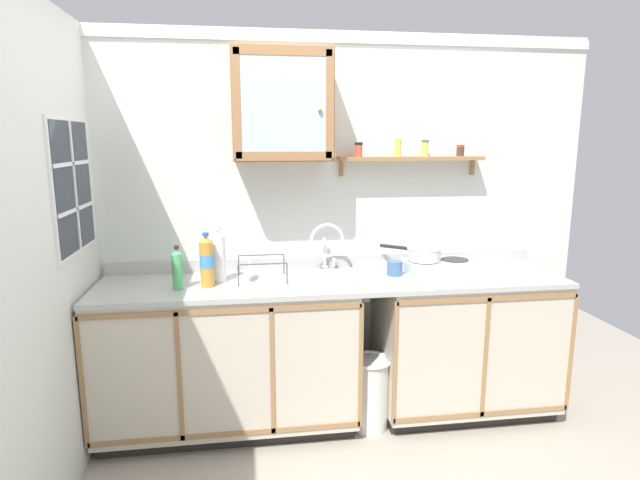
# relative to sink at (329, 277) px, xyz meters

# --- Properties ---
(floor) EXTENTS (5.84, 5.84, 0.00)m
(floor) POSITION_rel_sink_xyz_m (0.03, -0.36, -0.92)
(floor) COLOR #9E9384
(floor) RESTS_ON ground
(back_wall) EXTENTS (3.44, 0.07, 2.40)m
(back_wall) POSITION_rel_sink_xyz_m (0.03, 0.27, 0.29)
(back_wall) COLOR silver
(back_wall) RESTS_ON ground
(side_wall_left) EXTENTS (0.05, 3.41, 2.40)m
(side_wall_left) POSITION_rel_sink_xyz_m (-1.42, -0.66, 0.28)
(side_wall_left) COLOR silver
(side_wall_left) RESTS_ON ground
(lower_cabinet_run) EXTENTS (1.53, 0.60, 0.89)m
(lower_cabinet_run) POSITION_rel_sink_xyz_m (-0.62, -0.04, -0.47)
(lower_cabinet_run) COLOR black
(lower_cabinet_run) RESTS_ON ground
(lower_cabinet_run_right) EXTENTS (1.12, 0.60, 0.89)m
(lower_cabinet_run_right) POSITION_rel_sink_xyz_m (0.88, -0.04, -0.47)
(lower_cabinet_run_right) COLOR black
(lower_cabinet_run_right) RESTS_ON ground
(countertop) EXTENTS (2.80, 0.62, 0.03)m
(countertop) POSITION_rel_sink_xyz_m (0.03, -0.04, -0.02)
(countertop) COLOR #B2B2AD
(countertop) RESTS_ON lower_cabinet_run
(backsplash) EXTENTS (2.80, 0.02, 0.08)m
(backsplash) POSITION_rel_sink_xyz_m (0.03, 0.24, 0.04)
(backsplash) COLOR #B2B2AD
(backsplash) RESTS_ON countertop
(sink) EXTENTS (0.51, 0.44, 0.43)m
(sink) POSITION_rel_sink_xyz_m (0.00, 0.00, 0.00)
(sink) COLOR silver
(sink) RESTS_ON countertop
(hot_plate_stove) EXTENTS (0.43, 0.31, 0.09)m
(hot_plate_stove) POSITION_rel_sink_xyz_m (0.71, -0.02, 0.04)
(hot_plate_stove) COLOR silver
(hot_plate_stove) RESTS_ON countertop
(saucepan) EXTENTS (0.34, 0.30, 0.08)m
(saucepan) POSITION_rel_sink_xyz_m (0.60, 0.01, 0.13)
(saucepan) COLOR silver
(saucepan) RESTS_ON hot_plate_stove
(bottle_opaque_white_0) EXTENTS (0.09, 0.09, 0.33)m
(bottle_opaque_white_0) POSITION_rel_sink_xyz_m (-0.66, -0.00, 0.15)
(bottle_opaque_white_0) COLOR white
(bottle_opaque_white_0) RESTS_ON countertop
(bottle_juice_amber_1) EXTENTS (0.08, 0.08, 0.31)m
(bottle_juice_amber_1) POSITION_rel_sink_xyz_m (-0.72, -0.10, 0.15)
(bottle_juice_amber_1) COLOR gold
(bottle_juice_amber_1) RESTS_ON countertop
(bottle_soda_green_2) EXTENTS (0.06, 0.06, 0.25)m
(bottle_soda_green_2) POSITION_rel_sink_xyz_m (-0.88, -0.13, 0.12)
(bottle_soda_green_2) COLOR #4CB266
(bottle_soda_green_2) RESTS_ON countertop
(dish_rack) EXTENTS (0.30, 0.25, 0.15)m
(dish_rack) POSITION_rel_sink_xyz_m (-0.41, -0.04, 0.02)
(dish_rack) COLOR #B2B2B7
(dish_rack) RESTS_ON countertop
(mug) EXTENTS (0.10, 0.12, 0.09)m
(mug) POSITION_rel_sink_xyz_m (0.41, -0.00, 0.04)
(mug) COLOR #3F6699
(mug) RESTS_ON countertop
(wall_cabinet) EXTENTS (0.58, 0.32, 0.63)m
(wall_cabinet) POSITION_rel_sink_xyz_m (-0.27, 0.10, 1.02)
(wall_cabinet) COLOR #996B42
(spice_shelf) EXTENTS (0.94, 0.14, 0.23)m
(spice_shelf) POSITION_rel_sink_xyz_m (0.55, 0.18, 0.72)
(spice_shelf) COLOR #996B42
(window) EXTENTS (0.03, 0.61, 0.71)m
(window) POSITION_rel_sink_xyz_m (-1.39, -0.16, 0.59)
(window) COLOR #262D38
(trash_bin) EXTENTS (0.26, 0.26, 0.45)m
(trash_bin) POSITION_rel_sink_xyz_m (0.23, -0.17, -0.69)
(trash_bin) COLOR silver
(trash_bin) RESTS_ON ground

